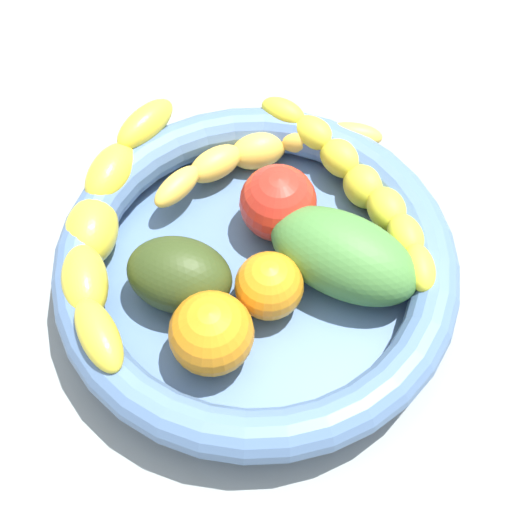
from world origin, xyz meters
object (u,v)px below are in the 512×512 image
Objects in this scene: tomato_red at (278,203)px; mango_green at (343,256)px; banana_draped_left at (359,184)px; orange_front at (269,286)px; orange_mid_left at (215,335)px; avocado_dark at (179,275)px; banana_draped_right at (103,225)px; fruit_bowl at (256,269)px; banana_arching_top at (262,153)px.

mango_green is at bearing -19.91° from tomato_red.
orange_front is (-2.70, -12.44, 0.06)cm from banana_draped_left.
avocado_dark is (-4.97, 3.54, -0.27)cm from orange_mid_left.
fruit_bowl is at bearing 12.50° from banana_draped_right.
banana_draped_right is at bearing -176.53° from orange_front.
orange_mid_left is 0.76× the size of avocado_dark.
fruit_bowl is 11.42cm from banana_arching_top.
mango_green is (4.22, 4.77, 0.48)cm from orange_front.
banana_draped_right reaches higher than fruit_bowl.
orange_front is (2.03, -1.89, 1.76)cm from fruit_bowl.
avocado_dark reaches higher than orange_front.
banana_arching_top is 3.02× the size of orange_front.
banana_arching_top is at bearing 117.57° from orange_front.
banana_draped_left is 0.80× the size of banana_draped_right.
banana_draped_right is at bearing 170.04° from avocado_dark.
orange_mid_left is at bearing -75.40° from banana_arching_top.
tomato_red is at bearing 34.17° from banana_draped_right.
fruit_bowl is 1.58× the size of banana_draped_left.
orange_mid_left reaches higher than avocado_dark.
mango_green is at bearing 24.79° from fruit_bowl.
banana_arching_top is 6.52cm from tomato_red.
orange_mid_left reaches higher than fruit_bowl.
avocado_dark is (-6.69, -2.25, 0.23)cm from orange_front.
fruit_bowl is at bearing -67.11° from banana_arching_top.
banana_arching_top is 1.31× the size of mango_green.
fruit_bowl and banana_arching_top have the same top height.
banana_draped_left reaches higher than banana_arching_top.
orange_mid_left reaches higher than banana_draped_left.
tomato_red is at bearing -135.21° from banana_draped_left.
banana_draped_right is 14.44cm from tomato_red.
orange_mid_left is at bearing -35.44° from avocado_dark.
mango_green reaches higher than avocado_dark.
mango_green reaches higher than banana_draped_left.
fruit_bowl is 8.00cm from orange_mid_left.
tomato_red is at bearing 93.65° from orange_mid_left.
fruit_bowl is 1.99× the size of banana_arching_top.
orange_mid_left reaches higher than orange_front.
tomato_red is (4.14, 9.48, 0.29)cm from avocado_dark.
banana_draped_right is 14.53cm from orange_front.
orange_front reaches higher than banana_draped_left.
mango_green is (1.53, -7.67, 0.54)cm from banana_draped_left.
tomato_red reaches higher than orange_front.
orange_front reaches higher than fruit_bowl.
banana_draped_left is at bearing 37.76° from banana_draped_right.
mango_green reaches higher than banana_draped_right.
tomato_red is (-5.25, -5.21, 0.57)cm from banana_draped_left.
orange_mid_left is (0.31, -7.67, 2.25)cm from fruit_bowl.
banana_draped_right is (-17.19, -13.32, 0.45)cm from banana_draped_left.
mango_green reaches higher than fruit_bowl.
banana_draped_right is 3.05× the size of avocado_dark.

